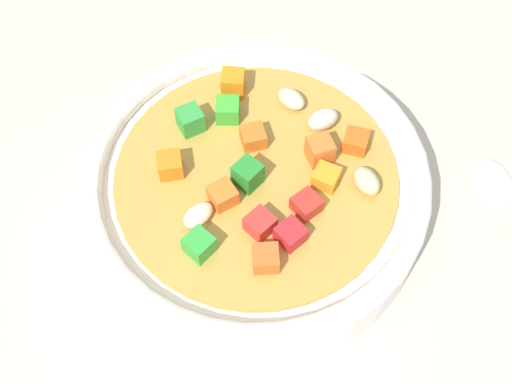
% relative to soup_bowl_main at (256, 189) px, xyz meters
% --- Properties ---
extents(ground_plane, '(1.40, 1.40, 0.02)m').
position_rel_soup_bowl_main_xyz_m(ground_plane, '(-0.00, 0.00, -0.04)').
color(ground_plane, '#BAB2A0').
extents(soup_bowl_main, '(0.21, 0.21, 0.06)m').
position_rel_soup_bowl_main_xyz_m(soup_bowl_main, '(0.00, 0.00, 0.00)').
color(soup_bowl_main, white).
rests_on(soup_bowl_main, ground_plane).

